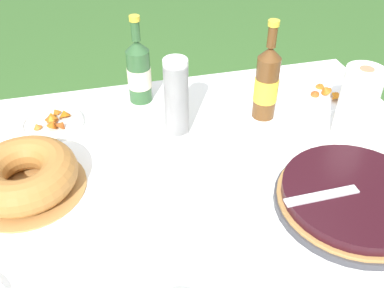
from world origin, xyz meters
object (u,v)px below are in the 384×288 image
(paper_towel_roll, at_px, (357,105))
(cider_bottle_amber, at_px, (267,83))
(cider_bottle_green, at_px, (139,71))
(serving_knife, at_px, (367,186))
(berry_tart, at_px, (354,198))
(snack_plate_left, at_px, (53,122))
(bundt_cake, at_px, (24,175))
(snack_plate_near, at_px, (332,95))
(cup_stack, at_px, (176,99))

(paper_towel_roll, bearing_deg, cider_bottle_amber, 140.11)
(cider_bottle_green, distance_m, cider_bottle_amber, 0.42)
(paper_towel_roll, bearing_deg, serving_knife, -113.59)
(berry_tart, distance_m, snack_plate_left, 0.92)
(bundt_cake, distance_m, snack_plate_left, 0.29)
(berry_tart, height_order, bundt_cake, bundt_cake)
(berry_tart, relative_size, cider_bottle_amber, 1.21)
(berry_tart, relative_size, snack_plate_left, 2.01)
(snack_plate_near, bearing_deg, cider_bottle_amber, -171.16)
(cider_bottle_amber, bearing_deg, snack_plate_left, 170.72)
(berry_tart, height_order, snack_plate_left, berry_tart)
(cup_stack, height_order, snack_plate_left, cup_stack)
(bundt_cake, bearing_deg, paper_towel_roll, -0.00)
(berry_tart, relative_size, bundt_cake, 1.28)
(serving_knife, height_order, cider_bottle_amber, cider_bottle_amber)
(berry_tart, height_order, serving_knife, serving_knife)
(berry_tart, relative_size, paper_towel_roll, 1.67)
(cider_bottle_amber, relative_size, snack_plate_left, 1.66)
(bundt_cake, relative_size, cider_bottle_amber, 0.94)
(cup_stack, bearing_deg, cider_bottle_green, 108.94)
(snack_plate_near, distance_m, snack_plate_left, 0.95)
(berry_tart, bearing_deg, snack_plate_left, 143.27)
(cider_bottle_amber, distance_m, snack_plate_near, 0.30)
(berry_tart, height_order, snack_plate_near, berry_tart)
(cider_bottle_amber, bearing_deg, berry_tart, -81.37)
(cider_bottle_green, relative_size, paper_towel_roll, 1.27)
(cup_stack, xyz_separation_m, cider_bottle_amber, (0.30, 0.03, -0.00))
(serving_knife, height_order, cup_stack, cup_stack)
(snack_plate_near, bearing_deg, cider_bottle_green, 166.72)
(cider_bottle_amber, height_order, paper_towel_roll, cider_bottle_amber)
(snack_plate_left, bearing_deg, serving_knife, -35.64)
(cider_bottle_amber, bearing_deg, cider_bottle_green, 152.37)
(cider_bottle_green, height_order, cider_bottle_amber, cider_bottle_amber)
(berry_tart, bearing_deg, snack_plate_near, 66.72)
(serving_knife, xyz_separation_m, cider_bottle_green, (-0.47, 0.64, 0.05))
(cup_stack, distance_m, cider_bottle_green, 0.24)
(serving_knife, height_order, cider_bottle_green, cider_bottle_green)
(snack_plate_left, distance_m, paper_towel_roll, 0.93)
(berry_tart, distance_m, cider_bottle_green, 0.78)
(bundt_cake, xyz_separation_m, cider_bottle_amber, (0.73, 0.18, 0.07))
(berry_tart, bearing_deg, bundt_cake, 161.75)
(cup_stack, relative_size, paper_towel_roll, 1.08)
(bundt_cake, relative_size, paper_towel_roll, 1.30)
(cup_stack, height_order, snack_plate_near, cup_stack)
(snack_plate_near, distance_m, paper_towel_roll, 0.25)
(berry_tart, relative_size, cup_stack, 1.55)
(bundt_cake, xyz_separation_m, snack_plate_left, (0.06, 0.29, -0.04))
(cup_stack, height_order, cider_bottle_amber, cider_bottle_amber)
(bundt_cake, distance_m, paper_towel_roll, 0.95)
(bundt_cake, height_order, snack_plate_left, bundt_cake)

